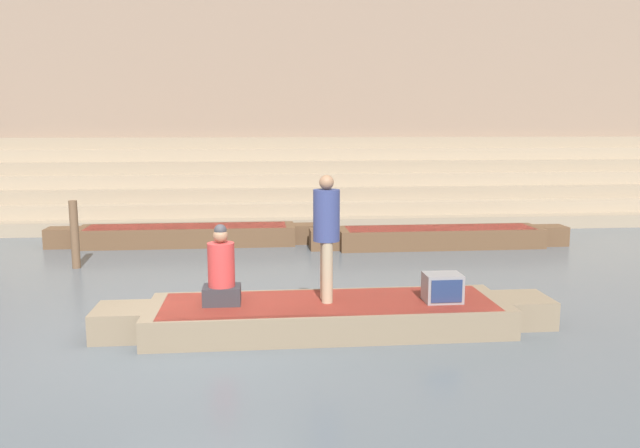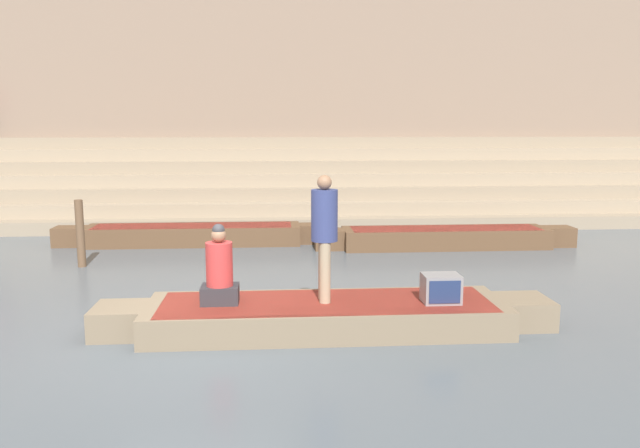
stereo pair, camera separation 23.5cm
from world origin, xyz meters
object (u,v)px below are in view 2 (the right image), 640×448
object	(u,v)px
person_rowing	(220,272)
moored_boat_shore	(445,237)
tv_set	(441,288)
moored_boat_distant	(194,234)
person_standing	(324,229)
rowboat_main	(326,315)
mooring_post	(80,234)

from	to	relation	value
person_rowing	moored_boat_shore	world-z (taller)	person_rowing
tv_set	moored_boat_distant	xyz separation A→B (m)	(-4.21, 6.65, -0.35)
person_standing	person_rowing	world-z (taller)	person_standing
rowboat_main	moored_boat_distant	size ratio (longest dim) A/B	0.98
person_rowing	moored_boat_shore	distance (m)	7.37
rowboat_main	person_standing	bearing A→B (deg)	105.21
moored_boat_distant	mooring_post	bearing A→B (deg)	-128.50
moored_boat_shore	mooring_post	distance (m)	7.96
person_rowing	moored_boat_distant	distance (m)	6.59
person_rowing	tv_set	world-z (taller)	person_rowing
person_standing	moored_boat_distant	size ratio (longest dim) A/B	0.27
person_standing	tv_set	size ratio (longest dim) A/B	3.45
mooring_post	rowboat_main	bearing A→B (deg)	-42.94
rowboat_main	mooring_post	xyz separation A→B (m)	(-4.57, 4.25, 0.46)
moored_boat_shore	moored_boat_distant	xyz separation A→B (m)	(-5.88, 0.82, -0.00)
moored_boat_shore	moored_boat_distant	bearing A→B (deg)	169.95
person_rowing	moored_boat_shore	xyz separation A→B (m)	(4.70, 5.64, -0.59)
rowboat_main	moored_boat_distant	distance (m)	7.03
tv_set	moored_boat_distant	distance (m)	7.88
rowboat_main	tv_set	bearing A→B (deg)	-5.33
moored_boat_shore	moored_boat_distant	size ratio (longest dim) A/B	0.94
person_standing	moored_boat_shore	xyz separation A→B (m)	(3.27, 5.63, -1.16)
moored_boat_distant	mooring_post	world-z (taller)	mooring_post
moored_boat_shore	tv_set	bearing A→B (deg)	-108.17
rowboat_main	moored_boat_distant	xyz separation A→B (m)	(-2.64, 6.52, 0.03)
tv_set	moored_boat_shore	distance (m)	6.07
moored_boat_shore	moored_boat_distant	world-z (taller)	same
moored_boat_distant	rowboat_main	bearing A→B (deg)	-66.00
person_standing	moored_boat_shore	size ratio (longest dim) A/B	0.29
tv_set	mooring_post	bearing A→B (deg)	148.40
rowboat_main	tv_set	distance (m)	1.62
person_standing	moored_boat_distant	world-z (taller)	person_standing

